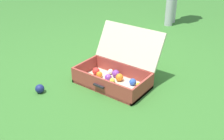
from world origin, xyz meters
TOP-DOWN VIEW (x-y plane):
  - ground_plane at (0.00, 0.00)m, footprint 16.00×16.00m
  - open_suitcase at (0.03, 0.09)m, footprint 0.67×0.58m
  - stray_ball_on_grass at (-0.40, -0.47)m, footprint 0.08×0.08m

SIDE VIEW (x-z plane):
  - ground_plane at x=0.00m, z-range 0.00..0.00m
  - stray_ball_on_grass at x=-0.40m, z-range 0.00..0.08m
  - open_suitcase at x=0.03m, z-range -0.13..0.35m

